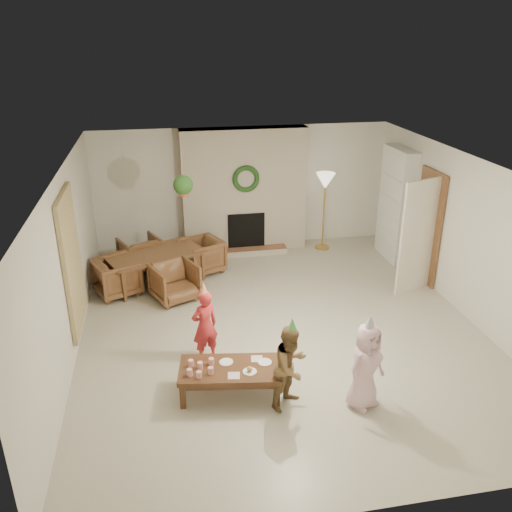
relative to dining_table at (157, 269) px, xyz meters
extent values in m
plane|color=#B7B29E|center=(1.83, -1.90, -0.29)|extent=(7.00, 7.00, 0.00)
plane|color=white|center=(1.83, -1.90, 2.21)|extent=(7.00, 7.00, 0.00)
plane|color=silver|center=(1.83, 1.60, 0.96)|extent=(7.00, 0.00, 7.00)
plane|color=silver|center=(1.83, -5.40, 0.96)|extent=(7.00, 0.00, 7.00)
plane|color=silver|center=(-1.17, -1.90, 0.96)|extent=(0.00, 7.00, 7.00)
plane|color=silver|center=(4.83, -1.90, 0.96)|extent=(0.00, 7.00, 7.00)
cube|color=#592017|center=(1.83, 1.40, 0.96)|extent=(2.50, 0.40, 2.50)
cube|color=brown|center=(1.83, 1.05, -0.23)|extent=(1.60, 0.30, 0.12)
cube|color=black|center=(1.83, 1.22, 0.16)|extent=(0.75, 0.12, 0.75)
torus|color=#194018|center=(1.83, 1.17, 1.26)|extent=(0.54, 0.10, 0.54)
cylinder|color=gold|center=(3.44, 1.10, -0.28)|extent=(0.30, 0.30, 0.03)
cylinder|color=gold|center=(3.44, 1.10, 0.46)|extent=(0.03, 0.03, 1.45)
cone|color=beige|center=(3.44, 1.10, 1.15)|extent=(0.39, 0.39, 0.32)
cube|color=white|center=(4.67, 0.40, 0.81)|extent=(0.30, 1.00, 2.20)
cube|color=white|center=(4.65, 0.40, 0.16)|extent=(0.30, 0.92, 0.03)
cube|color=white|center=(4.65, 0.40, 0.56)|extent=(0.30, 0.92, 0.03)
cube|color=white|center=(4.65, 0.40, 0.96)|extent=(0.30, 0.92, 0.03)
cube|color=white|center=(4.65, 0.40, 1.36)|extent=(0.30, 0.92, 0.03)
cube|color=#A71E31|center=(4.63, 0.25, 0.30)|extent=(0.20, 0.40, 0.24)
cube|color=#284595|center=(4.63, 0.45, 0.70)|extent=(0.20, 0.44, 0.24)
cube|color=#A18F22|center=(4.63, 0.30, 1.09)|extent=(0.20, 0.36, 0.22)
cube|color=brown|center=(4.79, -0.70, 0.73)|extent=(0.05, 0.86, 2.04)
cube|color=beige|center=(4.41, -1.08, 0.71)|extent=(0.77, 0.32, 2.00)
cube|color=#C2B889|center=(-1.13, -1.70, 0.96)|extent=(0.06, 1.20, 2.00)
imported|color=brown|center=(0.00, 0.00, 0.00)|extent=(1.90, 1.52, 0.59)
imported|color=brown|center=(0.29, -0.67, 0.03)|extent=(0.92, 0.93, 0.65)
imported|color=brown|center=(-0.29, 0.67, 0.03)|extent=(0.92, 0.93, 0.65)
imported|color=brown|center=(-0.67, -0.29, 0.03)|extent=(0.93, 0.92, 0.65)
imported|color=brown|center=(0.84, 0.37, 0.03)|extent=(0.93, 0.92, 0.65)
cylinder|color=tan|center=(0.53, -0.40, 1.86)|extent=(0.01, 0.01, 0.70)
cylinder|color=#9A4331|center=(0.53, -0.40, 1.51)|extent=(0.16, 0.16, 0.12)
sphere|color=#1E4818|center=(0.53, -0.40, 1.63)|extent=(0.32, 0.32, 0.32)
cube|color=#4C2E19|center=(0.85, -3.39, 0.07)|extent=(1.34, 0.81, 0.06)
cube|color=#4C2E19|center=(0.85, -3.39, 0.00)|extent=(1.23, 0.70, 0.08)
cube|color=#4C2E19|center=(0.25, -3.56, -0.13)|extent=(0.08, 0.08, 0.33)
cube|color=#4C2E19|center=(1.38, -3.73, -0.13)|extent=(0.08, 0.08, 0.33)
cube|color=#4C2E19|center=(0.33, -3.05, -0.13)|extent=(0.08, 0.08, 0.33)
cube|color=#4C2E19|center=(1.46, -3.22, -0.13)|extent=(0.08, 0.08, 0.33)
cylinder|color=white|center=(0.35, -3.46, 0.14)|extent=(0.08, 0.08, 0.09)
cylinder|color=white|center=(0.38, -3.27, 0.14)|extent=(0.08, 0.08, 0.09)
cylinder|color=white|center=(0.46, -3.52, 0.14)|extent=(0.08, 0.08, 0.09)
cylinder|color=white|center=(0.49, -3.33, 0.14)|extent=(0.08, 0.08, 0.09)
cylinder|color=white|center=(0.61, -3.47, 0.14)|extent=(0.08, 0.08, 0.09)
cylinder|color=white|center=(0.64, -3.27, 0.14)|extent=(0.08, 0.08, 0.09)
cylinder|color=white|center=(0.82, -3.26, 0.10)|extent=(0.20, 0.20, 0.01)
cylinder|color=white|center=(1.08, -3.52, 0.10)|extent=(0.20, 0.20, 0.01)
cylinder|color=white|center=(1.30, -3.36, 0.10)|extent=(0.20, 0.20, 0.01)
sphere|color=tan|center=(1.08, -3.52, 0.14)|extent=(0.08, 0.08, 0.07)
cube|color=#DBA2A1|center=(0.88, -3.57, 0.10)|extent=(0.17, 0.17, 0.01)
cube|color=#DBA2A1|center=(1.22, -3.26, 0.10)|extent=(0.17, 0.17, 0.01)
imported|color=#B5262A|center=(0.63, -2.56, 0.23)|extent=(0.45, 0.38, 1.05)
cone|color=gold|center=(0.63, -2.56, 0.80)|extent=(0.15, 0.15, 0.20)
imported|color=#9B3F2A|center=(1.55, -3.71, 0.24)|extent=(0.66, 0.64, 1.08)
cone|color=#50A346|center=(1.55, -3.71, 0.82)|extent=(0.16, 0.16, 0.18)
imported|color=beige|center=(2.42, -3.90, 0.26)|extent=(0.65, 0.57, 1.11)
cone|color=#A8A8AF|center=(2.42, -3.90, 0.86)|extent=(0.18, 0.18, 0.20)
camera|label=1|loc=(0.16, -8.87, 3.95)|focal=37.36mm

